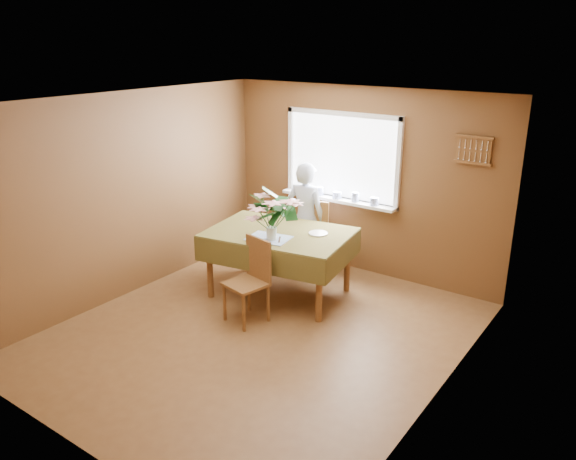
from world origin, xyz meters
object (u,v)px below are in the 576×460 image
Objects in this scene: seated_woman at (306,218)px; flower_bouquet at (271,212)px; chair_far at (315,232)px; dining_table at (279,239)px; chair_near at (252,277)px.

seated_woman is 2.50× the size of flower_bouquet.
seated_woman is (-0.07, -0.14, 0.22)m from chair_far.
dining_table is 1.96× the size of chair_near.
flower_bouquet is (-0.04, 0.43, 0.65)m from chair_near.
seated_woman is (-0.26, 1.49, 0.25)m from chair_near.
chair_far is 1.67× the size of flower_bouquet.
chair_far is at bearing 108.96° from chair_near.
flower_bouquet is at bearing 95.51° from seated_woman.
chair_near is (0.13, -0.71, -0.21)m from dining_table.
chair_near is (0.19, -1.63, -0.03)m from chair_far.
flower_bouquet is at bearing -80.28° from dining_table.
chair_near is 0.62× the size of seated_woman.
seated_woman is at bearing 102.05° from flower_bouquet.
dining_table is 1.22× the size of seated_woman.
seated_woman reaches higher than chair_near.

